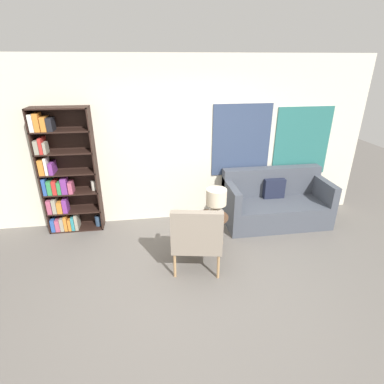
% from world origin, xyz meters
% --- Properties ---
extents(ground_plane, '(14.00, 14.00, 0.00)m').
position_xyz_m(ground_plane, '(0.00, 0.00, 0.00)').
color(ground_plane, '#66605B').
extents(wall_back, '(6.40, 0.08, 2.70)m').
position_xyz_m(wall_back, '(0.07, 2.03, 1.35)').
color(wall_back, silver).
rests_on(wall_back, ground_plane).
extents(bookshelf, '(0.85, 0.30, 1.99)m').
position_xyz_m(bookshelf, '(-1.87, 1.85, 0.91)').
color(bookshelf, black).
rests_on(bookshelf, ground_plane).
extents(armchair, '(0.74, 0.73, 0.95)m').
position_xyz_m(armchair, '(0.03, 0.45, 0.54)').
color(armchair, tan).
rests_on(armchair, ground_plane).
extents(couch, '(1.73, 0.82, 0.90)m').
position_xyz_m(couch, '(1.58, 1.61, 0.33)').
color(couch, '#474C56').
rests_on(couch, ground_plane).
extents(side_table, '(0.47, 0.47, 0.53)m').
position_xyz_m(side_table, '(0.34, 0.96, 0.46)').
color(side_table, brown).
rests_on(side_table, ground_plane).
extents(table_lamp, '(0.29, 0.29, 0.43)m').
position_xyz_m(table_lamp, '(0.39, 0.95, 0.77)').
color(table_lamp, '#A59E93').
rests_on(table_lamp, side_table).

